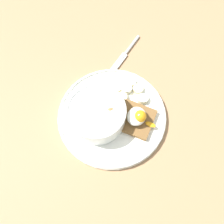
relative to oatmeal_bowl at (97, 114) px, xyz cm
name	(u,v)px	position (x,y,z in cm)	size (l,w,h in cm)	color
ground_plane	(112,118)	(2.53, -2.80, -4.80)	(120.00, 120.00, 2.00)	#9B7550
plate	(112,116)	(2.53, -2.80, -3.00)	(27.42, 27.42, 1.60)	white
oatmeal_bowl	(97,114)	(0.00, 0.00, 0.00)	(14.25, 14.25, 5.37)	white
toast_slice	(136,120)	(3.95, -8.71, -2.10)	(9.04, 9.04, 1.24)	brown
poached_egg	(138,116)	(3.96, -9.00, 0.14)	(4.99, 7.40, 3.90)	white
banana_slice_front	(126,89)	(10.71, -2.78, -2.04)	(3.59, 3.47, 1.70)	beige
banana_slice_left	(142,99)	(10.02, -7.77, -2.14)	(3.93, 3.84, 1.60)	beige
banana_slice_back	(138,89)	(12.14, -5.49, -2.23)	(3.05, 3.09, 1.22)	beige
banana_slice_right	(123,98)	(8.02, -3.12, -2.24)	(3.44, 3.50, 1.22)	beige
banana_slice_inner	(116,87)	(9.97, -0.17, -2.20)	(4.66, 4.66, 1.26)	beige
banana_slice_outer	(131,82)	(13.41, -2.93, -2.35)	(3.23, 3.26, 0.96)	beige
knife	(126,53)	(21.87, 2.81, -3.40)	(14.75, 2.49, 0.80)	silver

